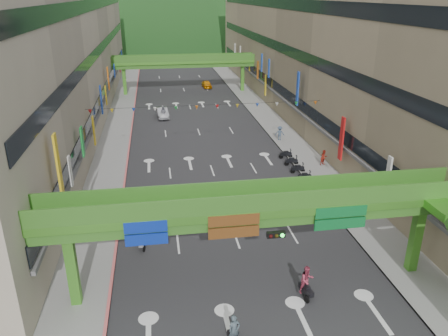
% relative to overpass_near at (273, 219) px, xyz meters
% --- Properties ---
extents(road_slab, '(18.00, 140.00, 0.02)m').
position_rel_overpass_near_xyz_m(road_slab, '(-0.93, 44.62, -5.20)').
color(road_slab, '#28282B').
rests_on(road_slab, ground).
extents(sidewalk_left, '(4.00, 140.00, 0.15)m').
position_rel_overpass_near_xyz_m(sidewalk_left, '(-11.93, 44.62, -5.13)').
color(sidewalk_left, gray).
rests_on(sidewalk_left, ground).
extents(sidewalk_right, '(4.00, 140.00, 0.15)m').
position_rel_overpass_near_xyz_m(sidewalk_right, '(10.07, 44.62, -5.13)').
color(sidewalk_right, gray).
rests_on(sidewalk_right, ground).
extents(curb_left, '(0.20, 140.00, 0.18)m').
position_rel_overpass_near_xyz_m(curb_left, '(-10.03, 44.62, -5.12)').
color(curb_left, '#CC5959').
rests_on(curb_left, ground).
extents(curb_right, '(0.20, 140.00, 0.18)m').
position_rel_overpass_near_xyz_m(curb_right, '(8.17, 44.62, -5.12)').
color(curb_right, gray).
rests_on(curb_right, ground).
extents(building_row_left, '(12.80, 95.00, 19.00)m').
position_rel_overpass_near_xyz_m(building_row_left, '(-19.86, 44.62, 4.25)').
color(building_row_left, '#9E937F').
rests_on(building_row_left, ground).
extents(building_row_right, '(12.80, 95.00, 19.00)m').
position_rel_overpass_near_xyz_m(building_row_right, '(18.00, 44.62, 4.25)').
color(building_row_right, gray).
rests_on(building_row_right, ground).
extents(overpass_near, '(28.00, 12.27, 7.10)m').
position_rel_overpass_near_xyz_m(overpass_near, '(0.00, 0.00, 0.00)').
color(overpass_near, '#4C9E2D').
rests_on(overpass_near, ground).
extents(overpass_far, '(28.00, 2.20, 7.10)m').
position_rel_overpass_near_xyz_m(overpass_far, '(-0.93, 59.62, 0.20)').
color(overpass_far, '#4C9E2D').
rests_on(overpass_far, ground).
extents(hill_left, '(168.00, 140.00, 112.00)m').
position_rel_overpass_near_xyz_m(hill_left, '(-15.93, 154.62, -5.21)').
color(hill_left, '#1C4419').
rests_on(hill_left, ground).
extents(hill_right, '(208.00, 176.00, 128.00)m').
position_rel_overpass_near_xyz_m(hill_right, '(24.07, 174.62, -5.21)').
color(hill_right, '#1C4419').
rests_on(hill_right, ground).
extents(bunting_string, '(26.00, 0.36, 0.47)m').
position_rel_overpass_near_xyz_m(bunting_string, '(-0.93, 24.62, 0.75)').
color(bunting_string, black).
rests_on(bunting_string, ground).
extents(scooter_rider_near, '(0.74, 1.59, 2.08)m').
position_rel_overpass_near_xyz_m(scooter_rider_near, '(-3.07, -4.38, -4.23)').
color(scooter_rider_near, black).
rests_on(scooter_rider_near, ground).
extents(scooter_rider_mid, '(1.04, 1.58, 2.21)m').
position_rel_overpass_near_xyz_m(scooter_rider_mid, '(2.10, -0.92, -4.05)').
color(scooter_rider_mid, black).
rests_on(scooter_rider_mid, ground).
extents(scooter_rider_left, '(0.96, 1.59, 1.90)m').
position_rel_overpass_near_xyz_m(scooter_rider_left, '(-8.05, 6.43, -4.27)').
color(scooter_rider_left, gray).
rests_on(scooter_rider_left, ground).
extents(scooter_rider_far, '(0.87, 1.60, 2.08)m').
position_rel_overpass_near_xyz_m(scooter_rider_far, '(-5.46, 41.44, -4.15)').
color(scooter_rider_far, '#8B0008').
rests_on(scooter_rider_far, ground).
extents(parked_scooter_row, '(1.60, 9.35, 1.08)m').
position_rel_overpass_near_xyz_m(parked_scooter_row, '(7.87, 18.55, -4.68)').
color(parked_scooter_row, black).
rests_on(parked_scooter_row, ground).
extents(car_silver, '(2.01, 4.67, 1.50)m').
position_rel_overpass_near_xyz_m(car_silver, '(-5.61, 42.81, -4.46)').
color(car_silver, '#ACADB4').
rests_on(car_silver, ground).
extents(car_yellow, '(1.84, 4.09, 1.36)m').
position_rel_overpass_near_xyz_m(car_yellow, '(3.71, 63.86, -4.52)').
color(car_yellow, orange).
rests_on(car_yellow, ground).
extents(pedestrian_red, '(1.02, 0.93, 1.70)m').
position_rel_overpass_near_xyz_m(pedestrian_red, '(11.27, 20.00, -4.36)').
color(pedestrian_red, maroon).
rests_on(pedestrian_red, ground).
extents(pedestrian_dark, '(1.09, 0.74, 1.72)m').
position_rel_overpass_near_xyz_m(pedestrian_dark, '(9.15, 8.95, -4.34)').
color(pedestrian_dark, black).
rests_on(pedestrian_dark, ground).
extents(pedestrian_blue, '(0.98, 0.78, 1.83)m').
position_rel_overpass_near_xyz_m(pedestrian_blue, '(8.87, 29.15, -4.29)').
color(pedestrian_blue, '#37485D').
rests_on(pedestrian_blue, ground).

